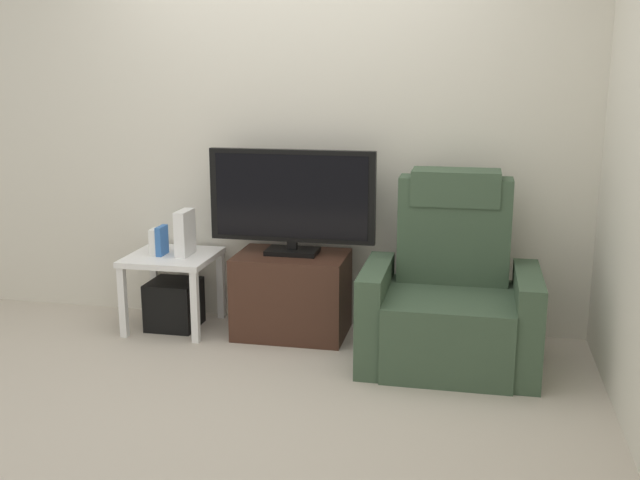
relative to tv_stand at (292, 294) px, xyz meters
The scene contains 10 objects.
ground_plane 0.87m from the tv_stand, 91.91° to the right, with size 6.40×6.40×0.00m, color #B2A899.
wall_back 1.08m from the tv_stand, 95.28° to the left, with size 6.40×0.06×2.60m, color beige.
tv_stand is the anchor object (origin of this frame).
television 0.60m from the tv_stand, 90.00° to the left, with size 1.03×0.20×0.65m.
recliner_armchair 1.02m from the tv_stand, 13.91° to the right, with size 0.98×0.78×1.08m.
side_table 0.80m from the tv_stand, behind, with size 0.54×0.54×0.49m.
subwoofer_box 0.79m from the tv_stand, behind, with size 0.31×0.31×0.31m, color black.
book_leftmost 0.94m from the tv_stand, behind, with size 0.04×0.11×0.17m, color white.
book_middle 0.90m from the tv_stand, behind, with size 0.04×0.13×0.19m, color #3366B2.
game_console 0.78m from the tv_stand, behind, with size 0.07×0.20×0.29m, color white.
Camera 1 is at (1.12, -3.53, 1.66)m, focal length 41.92 mm.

